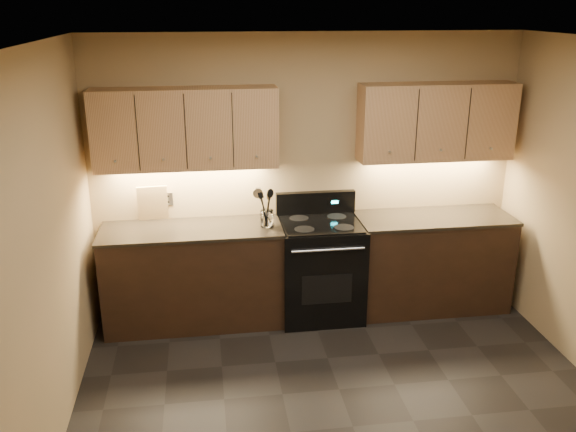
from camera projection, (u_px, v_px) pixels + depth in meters
The scene contains 17 objects.
floor at pixel (353, 427), 4.31m from camera, with size 4.00×4.00×0.00m, color black.
ceiling at pixel (369, 46), 3.45m from camera, with size 4.00×4.00×0.00m, color silver.
wall_back at pixel (307, 175), 5.75m from camera, with size 4.00×0.04×2.60m, color #9E875D.
wall_left at pixel (32, 276), 3.61m from camera, with size 0.04×4.00×2.60m, color #9E875D.
counter_left at pixel (194, 275), 5.60m from camera, with size 1.62×0.62×0.93m.
counter_right at pixel (431, 261), 5.90m from camera, with size 1.46×0.62×0.93m.
stove at pixel (320, 268), 5.73m from camera, with size 0.76×0.68×1.14m.
upper_cab_left at pixel (186, 129), 5.29m from camera, with size 1.60×0.30×0.70m, color tan.
upper_cab_right at pixel (436, 122), 5.60m from camera, with size 1.44×0.30×0.70m, color tan.
outlet_plate at pixel (168, 199), 5.63m from camera, with size 0.09×0.01×0.12m, color #B2B5BA.
utensil_crock at pixel (267, 219), 5.47m from camera, with size 0.15×0.15×0.15m.
cutting_board at pixel (153, 203), 5.58m from camera, with size 0.27×0.02×0.34m, color #D8BD74.
wooden_spoon at pixel (264, 209), 5.42m from camera, with size 0.06×0.06×0.31m, color #D8BD74, non-canonical shape.
black_spoon at pixel (266, 206), 5.44m from camera, with size 0.06×0.06×0.35m, color black, non-canonical shape.
black_turner at pixel (267, 209), 5.41m from camera, with size 0.08×0.08×0.32m, color black, non-canonical shape.
steel_spatula at pixel (268, 205), 5.44m from camera, with size 0.08×0.08×0.36m, color silver, non-canonical shape.
steel_skimmer at pixel (271, 207), 5.43m from camera, with size 0.09×0.09×0.34m, color silver, non-canonical shape.
Camera 1 is at (-0.96, -3.47, 2.83)m, focal length 38.00 mm.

